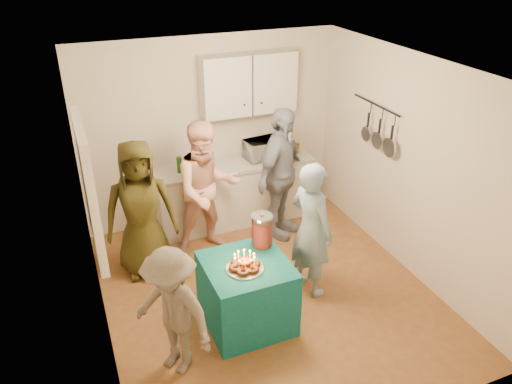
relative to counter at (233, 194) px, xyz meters
name	(u,v)px	position (x,y,z in m)	size (l,w,h in m)	color
floor	(267,292)	(-0.20, -1.70, -0.43)	(4.00, 4.00, 0.00)	brown
ceiling	(270,70)	(-0.20, -1.70, 2.17)	(4.00, 4.00, 0.00)	white
back_wall	(211,131)	(-0.20, 0.30, 0.87)	(3.60, 3.60, 0.00)	silver
left_wall	(91,227)	(-2.00, -1.70, 0.87)	(4.00, 4.00, 0.00)	silver
right_wall	(410,167)	(1.60, -1.70, 0.87)	(4.00, 4.00, 0.00)	silver
window_night	(87,189)	(-1.97, -1.40, 1.12)	(0.04, 1.00, 1.20)	black
counter	(233,194)	(0.00, 0.00, 0.00)	(2.20, 0.58, 0.86)	white
countertop	(233,165)	(0.00, 0.00, 0.46)	(2.24, 0.62, 0.05)	beige
upper_cabinet	(248,84)	(0.30, 0.15, 1.52)	(1.30, 0.30, 0.80)	white
pot_rack	(373,124)	(1.52, -1.00, 1.17)	(0.12, 1.00, 0.60)	black
microwave	(263,149)	(0.45, 0.00, 0.62)	(0.49, 0.33, 0.27)	white
party_table	(247,293)	(-0.60, -2.08, -0.05)	(0.85, 0.85, 0.76)	#0F6466
donut_cake	(245,261)	(-0.65, -2.15, 0.42)	(0.38, 0.38, 0.18)	#381C0C
punch_jar	(262,231)	(-0.32, -1.81, 0.50)	(0.22, 0.22, 0.34)	#B4120E
man_birthday	(311,230)	(0.27, -1.81, 0.38)	(0.59, 0.39, 1.62)	#8CAECB
woman_back_left	(141,210)	(-1.41, -0.75, 0.43)	(0.84, 0.55, 1.72)	brown
woman_back_center	(207,189)	(-0.55, -0.59, 0.46)	(0.86, 0.67, 1.77)	#FF9685
woman_back_right	(281,175)	(0.46, -0.58, 0.48)	(1.06, 0.44, 1.81)	#101D38
child_near_left	(172,312)	(-1.45, -2.40, 0.24)	(0.86, 0.50, 1.34)	#60574D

